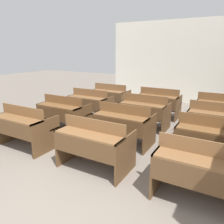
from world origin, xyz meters
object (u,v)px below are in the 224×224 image
(bench_second_center, at_px, (124,123))
(bench_back_right, at_px, (220,109))
(bench_back_center, at_px, (159,102))
(bench_third_center, at_px, (144,111))
(bench_front_right, at_px, (202,170))
(bench_back_left, at_px, (110,96))
(bench_front_left, at_px, (24,126))
(bench_second_right, at_px, (212,139))
(bench_third_left, at_px, (90,103))
(bench_front_center, at_px, (94,143))
(bench_third_right, at_px, (216,121))
(bench_second_left, at_px, (63,112))

(bench_second_center, xyz_separation_m, bench_back_right, (1.67, 2.26, 0.00))
(bench_second_center, xyz_separation_m, bench_back_center, (0.02, 2.28, 0.00))
(bench_second_center, distance_m, bench_third_center, 1.15)
(bench_front_right, xyz_separation_m, bench_back_left, (-3.35, 3.43, 0.00))
(bench_second_center, distance_m, bench_back_right, 2.81)
(bench_front_left, bearing_deg, bench_second_center, 34.07)
(bench_second_right, bearing_deg, bench_front_left, -161.25)
(bench_third_left, relative_size, bench_back_center, 1.00)
(bench_front_center, distance_m, bench_third_left, 2.81)
(bench_third_left, relative_size, bench_third_right, 1.00)
(bench_front_right, height_order, bench_third_right, same)
(bench_third_left, bearing_deg, bench_third_right, 0.23)
(bench_front_center, relative_size, bench_third_left, 1.00)
(bench_second_center, bearing_deg, bench_back_center, 89.62)
(bench_front_right, relative_size, bench_second_center, 1.00)
(bench_back_center, bearing_deg, bench_third_right, -34.60)
(bench_third_center, height_order, bench_back_right, same)
(bench_front_right, height_order, bench_third_left, same)
(bench_front_left, bearing_deg, bench_back_center, 63.67)
(bench_front_left, distance_m, bench_back_left, 3.41)
(bench_second_center, height_order, bench_third_center, same)
(bench_front_left, xyz_separation_m, bench_second_left, (0.01, 1.15, 0.00))
(bench_front_left, relative_size, bench_back_left, 1.00)
(bench_front_center, distance_m, bench_second_left, 2.05)
(bench_front_left, xyz_separation_m, bench_back_left, (0.02, 3.41, 0.00))
(bench_front_left, xyz_separation_m, bench_second_center, (1.67, 1.13, 0.00))
(bench_second_right, relative_size, bench_third_right, 1.00)
(bench_back_right, bearing_deg, bench_third_center, -146.06)
(bench_front_left, relative_size, bench_second_right, 1.00)
(bench_second_left, distance_m, bench_back_center, 2.82)
(bench_second_right, height_order, bench_back_left, same)
(bench_front_center, bearing_deg, bench_second_center, 91.46)
(bench_second_left, distance_m, bench_back_left, 2.26)
(bench_front_right, bearing_deg, bench_third_center, 126.43)
(bench_back_right, bearing_deg, bench_third_right, -89.87)
(bench_third_left, distance_m, bench_back_left, 1.15)
(bench_third_center, height_order, bench_back_center, same)
(bench_front_center, relative_size, bench_back_left, 1.00)
(bench_front_center, bearing_deg, bench_back_right, 64.21)
(bench_front_right, bearing_deg, bench_second_left, 160.86)
(bench_back_center, bearing_deg, bench_front_left, -116.33)
(bench_back_center, bearing_deg, bench_back_right, -0.56)
(bench_second_right, relative_size, bench_third_left, 1.00)
(bench_third_left, bearing_deg, bench_front_right, -34.18)
(bench_back_left, bearing_deg, bench_back_right, -0.20)
(bench_front_center, bearing_deg, bench_third_right, 54.09)
(bench_third_center, bearing_deg, bench_second_center, -90.35)
(bench_back_left, bearing_deg, bench_second_center, -54.07)
(bench_third_center, bearing_deg, bench_third_right, -0.27)
(bench_second_left, bearing_deg, bench_second_center, -0.64)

